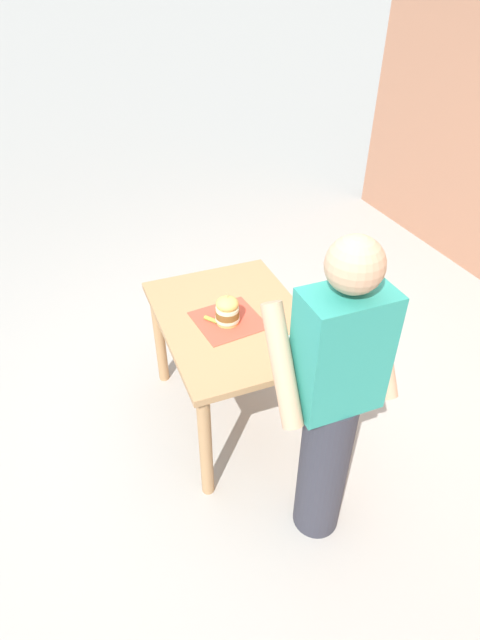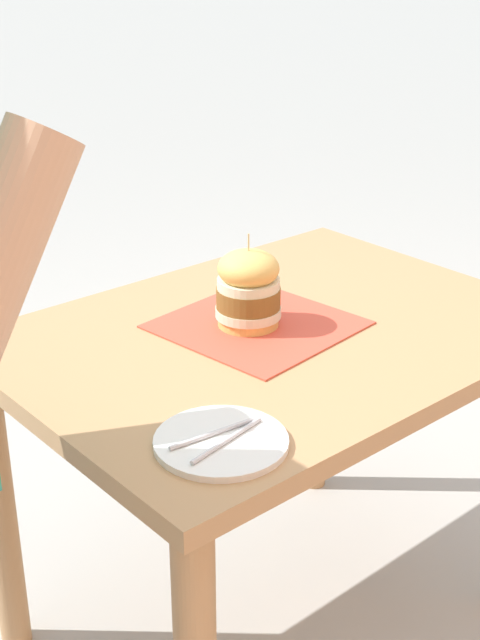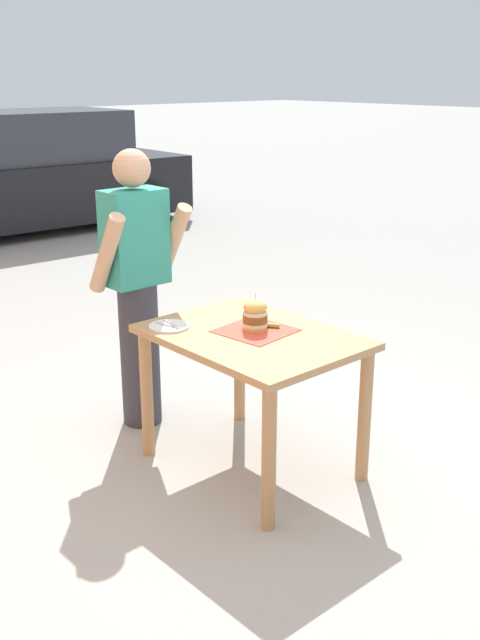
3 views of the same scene
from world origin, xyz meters
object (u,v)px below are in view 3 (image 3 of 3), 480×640
object	(u,v)px
sandwich	(255,315)
diner_across_table	(137,286)
pickle_spear	(272,325)
parked_car_near_curb	(35,176)
patio_table	(252,357)
side_plate_with_forks	(169,326)

from	to	relation	value
sandwich	diner_across_table	distance (m)	0.86
pickle_spear	sandwich	bearing A→B (deg)	153.91
pickle_spear	parked_car_near_curb	distance (m)	7.27
patio_table	parked_car_near_curb	distance (m)	7.31
diner_across_table	parked_car_near_curb	world-z (taller)	diner_across_table
sandwich	diner_across_table	xyz separation A→B (m)	(-0.18, 0.84, 0.01)
patio_table	side_plate_with_forks	size ratio (longest dim) A/B	5.07
parked_car_near_curb	patio_table	bearing A→B (deg)	-108.30
parked_car_near_curb	side_plate_with_forks	bearing A→B (deg)	-111.34
patio_table	side_plate_with_forks	xyz separation A→B (m)	(-0.27, 0.37, 0.14)
sandwich	pickle_spear	bearing A→B (deg)	-26.09
patio_table	pickle_spear	world-z (taller)	pickle_spear
patio_table	diner_across_table	bearing A→B (deg)	98.59
pickle_spear	patio_table	bearing A→B (deg)	177.10
diner_across_table	sandwich	bearing A→B (deg)	-77.78
pickle_spear	side_plate_with_forks	bearing A→B (deg)	136.73
side_plate_with_forks	parked_car_near_curb	size ratio (longest dim) A/B	0.05
sandwich	side_plate_with_forks	bearing A→B (deg)	133.32
pickle_spear	parked_car_near_curb	world-z (taller)	parked_car_near_curb
sandwich	side_plate_with_forks	world-z (taller)	sandwich
patio_table	diner_across_table	size ratio (longest dim) A/B	0.66
sandwich	parked_car_near_curb	bearing A→B (deg)	71.99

